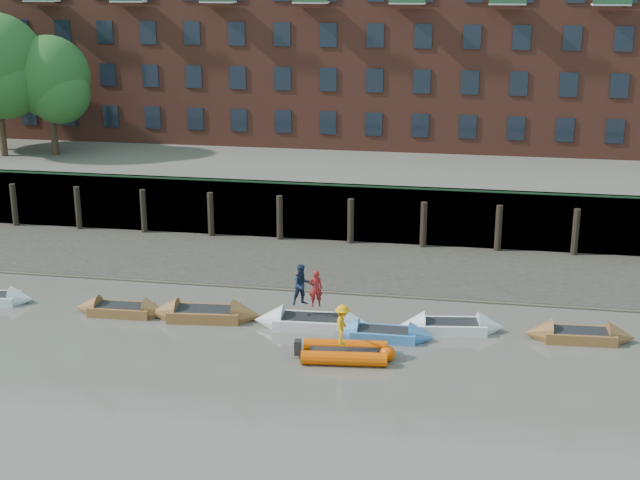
% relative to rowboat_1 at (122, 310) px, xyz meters
% --- Properties ---
extents(ground, '(220.00, 220.00, 0.00)m').
position_rel_rowboat_1_xyz_m(ground, '(10.49, -9.67, -0.22)').
color(ground, '#615C54').
rests_on(ground, ground).
extents(foreshore, '(110.00, 8.00, 0.50)m').
position_rel_rowboat_1_xyz_m(foreshore, '(10.49, 8.33, -0.22)').
color(foreshore, '#3D382F').
rests_on(foreshore, ground).
extents(mud_band, '(110.00, 1.60, 0.10)m').
position_rel_rowboat_1_xyz_m(mud_band, '(10.49, 4.93, -0.22)').
color(mud_band, '#4C4336').
rests_on(mud_band, ground).
extents(river_wall, '(110.00, 1.23, 3.30)m').
position_rel_rowboat_1_xyz_m(river_wall, '(10.49, 12.71, 1.37)').
color(river_wall, '#2D2A26').
rests_on(river_wall, ground).
extents(bank_terrace, '(110.00, 28.00, 3.20)m').
position_rel_rowboat_1_xyz_m(bank_terrace, '(10.49, 26.33, 1.38)').
color(bank_terrace, '#5E594D').
rests_on(bank_terrace, ground).
extents(rowboat_1, '(4.32, 1.36, 1.24)m').
position_rel_rowboat_1_xyz_m(rowboat_1, '(0.00, 0.00, 0.00)').
color(rowboat_1, brown).
rests_on(rowboat_1, ground).
extents(rowboat_2, '(5.01, 1.88, 1.42)m').
position_rel_rowboat_1_xyz_m(rowboat_2, '(3.81, 0.09, 0.03)').
color(rowboat_2, brown).
rests_on(rowboat_2, ground).
extents(rowboat_3, '(5.07, 1.71, 1.45)m').
position_rel_rowboat_1_xyz_m(rowboat_3, '(8.59, -0.05, 0.04)').
color(rowboat_3, silver).
rests_on(rowboat_3, ground).
extents(rowboat_4, '(4.18, 1.22, 1.21)m').
position_rel_rowboat_1_xyz_m(rowboat_4, '(11.71, -0.67, -0.01)').
color(rowboat_4, '#3D78B8').
rests_on(rowboat_4, ground).
extents(rowboat_5, '(4.63, 1.92, 1.30)m').
position_rel_rowboat_1_xyz_m(rowboat_5, '(14.42, 0.59, 0.01)').
color(rowboat_5, silver).
rests_on(rowboat_5, ground).
extents(rowboat_6, '(4.53, 1.53, 1.30)m').
position_rel_rowboat_1_xyz_m(rowboat_6, '(19.67, 0.57, 0.01)').
color(rowboat_6, brown).
rests_on(rowboat_6, ground).
extents(rib_tender, '(3.71, 2.03, 0.63)m').
position_rel_rowboat_1_xyz_m(rib_tender, '(10.57, -2.89, 0.05)').
color(rib_tender, '#E34C01').
rests_on(rib_tender, ground).
extents(person_rower_a, '(0.67, 0.55, 1.60)m').
position_rel_rowboat_1_xyz_m(person_rower_a, '(8.73, 0.02, 1.56)').
color(person_rower_a, maroon).
rests_on(person_rower_a, rowboat_3).
extents(person_rower_b, '(1.09, 1.03, 1.78)m').
position_rel_rowboat_1_xyz_m(person_rower_b, '(8.13, 0.10, 1.65)').
color(person_rower_b, '#19233F').
rests_on(person_rower_b, rowboat_3).
extents(person_rib_crew, '(0.64, 1.09, 1.66)m').
position_rel_rowboat_1_xyz_m(person_rib_crew, '(10.33, -2.91, 1.20)').
color(person_rib_crew, orange).
rests_on(person_rib_crew, rib_tender).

